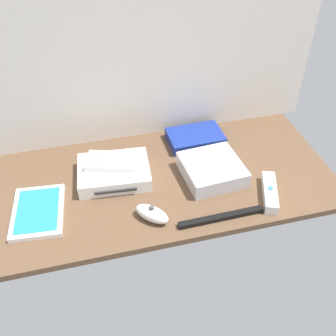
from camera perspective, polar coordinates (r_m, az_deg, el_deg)
The scene contains 10 objects.
ground_plane at distance 120.43cm, azimuth 0.00°, elevation -1.80°, with size 100.00×48.00×2.00cm, color brown.
back_wall at distance 122.69cm, azimuth -2.98°, elevation 17.44°, with size 110.00×1.20×64.00cm, color silver.
game_console at distance 119.46cm, azimuth -7.79°, elevation -0.63°, with size 22.27×17.83×4.40cm.
mini_computer at distance 119.48cm, azimuth 6.34°, elevation -0.18°, with size 18.22×18.22×5.30cm.
game_case at distance 114.55cm, azimuth -18.21°, elevation -5.98°, with size 15.26×20.15×1.56cm.
network_router at distance 133.12cm, azimuth 3.96°, elevation 4.37°, with size 18.30×12.72×3.40cm.
remote_wand at distance 116.75cm, azimuth 14.44°, elevation -3.41°, with size 8.65×15.11×3.40cm.
remote_nunchuk at distance 106.66cm, azimuth -2.32°, elevation -6.61°, with size 10.19×10.18×5.10cm.
remote_classic_pad at distance 118.33cm, azimuth -8.24°, elevation 0.89°, with size 16.16×12.04×2.40cm.
sensor_bar at distance 108.50cm, azimuth 7.65°, elevation -7.05°, with size 24.00×1.80×1.40cm, color black.
Camera 1 is at (-21.92, -85.97, 80.45)cm, focal length 42.33 mm.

